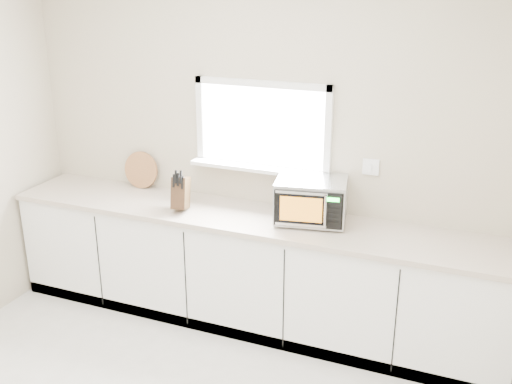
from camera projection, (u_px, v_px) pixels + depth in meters
The scene contains 7 objects.
back_wall at pixel (263, 149), 4.66m from camera, with size 4.00×0.17×2.70m.
cabinets at pixel (249, 271), 4.71m from camera, with size 3.92×0.60×0.88m, color white.
countertop at pixel (248, 218), 4.55m from camera, with size 3.92×0.64×0.04m, color beige.
microwave at pixel (311, 200), 4.38m from camera, with size 0.57×0.48×0.33m.
knife_block at pixel (181, 192), 4.60m from camera, with size 0.16×0.25×0.34m.
cutting_board at pixel (141, 170), 5.09m from camera, with size 0.31×0.31×0.02m, color #A3693F.
coffee_grinder at pixel (319, 206), 4.42m from camera, with size 0.14×0.14×0.22m.
Camera 1 is at (1.64, -2.18, 2.64)m, focal length 42.00 mm.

